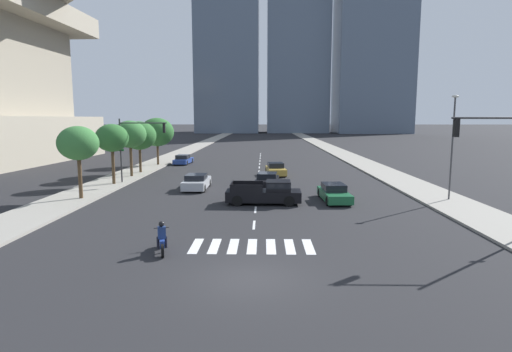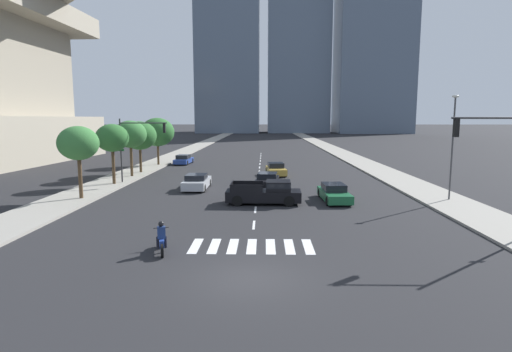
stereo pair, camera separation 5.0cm
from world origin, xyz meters
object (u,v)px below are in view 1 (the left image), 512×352
Objects in this scene: pickup_truck at (267,193)px; traffic_signal_far at (138,139)px; street_lamp_east at (453,140)px; traffic_signal_near at (499,153)px; sedan_gold_4 at (276,169)px; sedan_blue_1 at (183,160)px; sedan_silver_2 at (197,182)px; street_tree_fifth at (157,132)px; street_tree_nearest at (78,144)px; sedan_black_3 at (267,181)px; street_tree_fourth at (139,136)px; sedan_green_0 at (334,193)px; street_tree_third at (130,134)px; motorcycle_lead at (162,240)px; street_tree_second at (112,138)px.

traffic_signal_far is at bearing 144.18° from pickup_truck.
traffic_signal_near is at bearing -103.34° from street_lamp_east.
sedan_gold_4 is at bearing 131.58° from street_lamp_east.
sedan_silver_2 is at bearing -162.31° from sedan_blue_1.
traffic_signal_far is 0.78× the size of street_lamp_east.
pickup_truck is 1.18× the size of sedan_gold_4.
street_tree_fifth is at bearing 97.71° from traffic_signal_far.
traffic_signal_near is 26.94m from street_tree_nearest.
sedan_black_3 is 12.63m from traffic_signal_far.
pickup_truck is 1.20× the size of sedan_blue_1.
street_tree_fourth is at bearing -99.87° from sedan_gold_4.
traffic_signal_far is at bearing 64.57° from sedan_silver_2.
pickup_truck is at bearing -9.78° from sedan_gold_4.
street_tree_fifth reaches higher than sedan_gold_4.
sedan_blue_1 is (-15.99, 24.63, -0.01)m from sedan_green_0.
street_tree_third reaches higher than sedan_gold_4.
sedan_silver_2 is 0.80× the size of street_tree_third.
pickup_truck reaches higher than sedan_silver_2.
sedan_blue_1 is 0.78× the size of street_tree_third.
street_tree_fifth is (-24.91, 33.00, -0.11)m from traffic_signal_near.
street_tree_fourth is at bearing 105.56° from traffic_signal_far.
sedan_green_0 is 1.01× the size of sedan_black_3.
street_lamp_east reaches higher than sedan_black_3.
traffic_signal_far reaches higher than sedan_green_0.
street_tree_third is at bearing -124.97° from sedan_green_0.
street_tree_fourth reaches higher than motorcycle_lead.
traffic_signal_near is at bearing -131.18° from sedan_silver_2.
street_tree_nearest is (-13.92, 1.13, 3.42)m from pickup_truck.
sedan_black_3 is (11.08, -18.62, 0.02)m from sedan_blue_1.
sedan_black_3 is (0.06, 7.15, -0.22)m from pickup_truck.
street_tree_second is at bearing -90.00° from street_tree_fourth.
sedan_black_3 is at bearing -56.16° from traffic_signal_near.
traffic_signal_far is (-11.96, 1.81, 3.60)m from sedan_black_3.
sedan_silver_2 is 10.00m from street_tree_nearest.
street_lamp_east reaches higher than sedan_silver_2.
motorcycle_lead is 22.31m from street_lamp_east.
street_tree_nearest is (-2.90, -24.65, 3.66)m from sedan_blue_1.
sedan_gold_4 is at bearing 25.53° from traffic_signal_far.
pickup_truck is 0.84× the size of traffic_signal_near.
traffic_signal_near is 29.19m from traffic_signal_far.
pickup_truck is 5.10m from sedan_green_0.
street_tree_nearest is at bearing -52.70° from sedan_gold_4.
street_tree_third is at bearing 5.58° from motorcycle_lead.
sedan_silver_2 is 23.16m from traffic_signal_near.
sedan_silver_2 is at bearing -75.30° from sedan_black_3.
sedan_silver_2 is 8.90m from street_tree_second.
street_lamp_east reaches higher than street_tree_second.
street_tree_third is (-18.89, 11.93, 3.85)m from sedan_green_0.
motorcycle_lead is at bearing -71.55° from street_tree_fourth.
sedan_blue_1 is 0.83× the size of street_tree_nearest.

